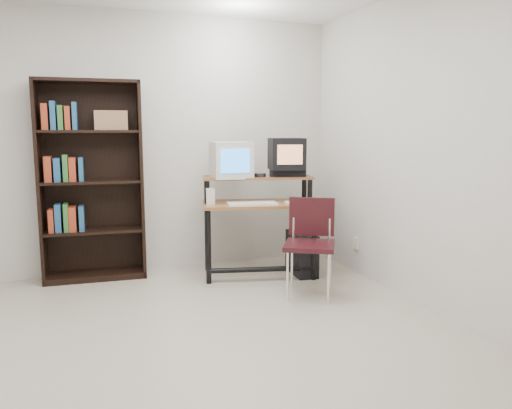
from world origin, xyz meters
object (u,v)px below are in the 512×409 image
object	(u,v)px
computer_desk	(259,208)
crt_monitor	(231,160)
school_chair	(310,236)
bookshelf	(91,179)
crt_tv	(287,154)
pc_tower	(302,253)

from	to	relation	value
computer_desk	crt_monitor	xyz separation A→B (m)	(-0.23, 0.15, 0.47)
school_chair	crt_monitor	bearing A→B (deg)	147.72
bookshelf	crt_tv	bearing A→B (deg)	-9.60
crt_tv	school_chair	bearing A→B (deg)	-84.80
crt_monitor	bookshelf	size ratio (longest dim) A/B	0.22
computer_desk	school_chair	xyz separation A→B (m)	(0.22, -0.72, -0.15)
crt_tv	school_chair	size ratio (longest dim) A/B	0.46
school_chair	computer_desk	bearing A→B (deg)	137.11
school_chair	bookshelf	world-z (taller)	bookshelf
bookshelf	crt_monitor	bearing A→B (deg)	-8.94
bookshelf	computer_desk	bearing A→B (deg)	-12.38
pc_tower	computer_desk	bearing A→B (deg)	167.16
computer_desk	bookshelf	xyz separation A→B (m)	(-1.55, 0.45, 0.30)
crt_tv	pc_tower	distance (m)	1.01
pc_tower	bookshelf	world-z (taller)	bookshelf
pc_tower	school_chair	size ratio (longest dim) A/B	0.53
crt_tv	pc_tower	size ratio (longest dim) A/B	0.87
crt_monitor	crt_tv	xyz separation A→B (m)	(0.54, -0.14, 0.06)
computer_desk	pc_tower	xyz separation A→B (m)	(0.42, -0.14, -0.47)
crt_monitor	pc_tower	size ratio (longest dim) A/B	0.92
pc_tower	school_chair	world-z (taller)	school_chair
crt_tv	computer_desk	bearing A→B (deg)	-166.33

